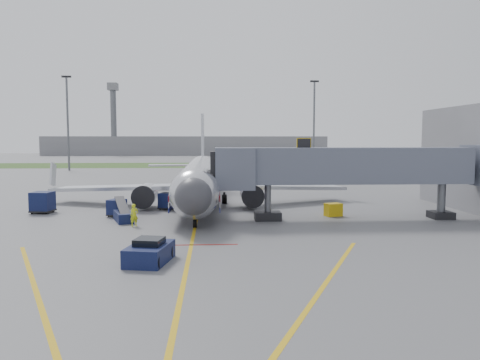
{
  "coord_description": "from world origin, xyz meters",
  "views": [
    {
      "loc": [
        1.44,
        -33.78,
        6.81
      ],
      "look_at": [
        3.8,
        7.37,
        3.2
      ],
      "focal_mm": 35.0,
      "sensor_mm": 36.0,
      "label": 1
    }
  ],
  "objects": [
    {
      "name": "ramp_worker",
      "position": [
        -4.76,
        2.77,
        0.88
      ],
      "size": [
        0.77,
        0.68,
        1.77
      ],
      "primitive_type": "imported",
      "rotation": [
        0.0,
        0.0,
        0.51
      ],
      "color": "#C7D819",
      "rests_on": "ground"
    },
    {
      "name": "ground",
      "position": [
        0.0,
        0.0,
        0.0
      ],
      "size": [
        400.0,
        400.0,
        0.0
      ],
      "primitive_type": "plane",
      "color": "#565659",
      "rests_on": "ground"
    },
    {
      "name": "apron_markings",
      "position": [
        0.0,
        -7.4,
        0.0
      ],
      "size": [
        21.52,
        50.0,
        0.01
      ],
      "color": "gold",
      "rests_on": "ground"
    },
    {
      "name": "baggage_cart_c",
      "position": [
        -14.35,
        10.01,
        1.0
      ],
      "size": [
        2.05,
        2.05,
        1.96
      ],
      "color": "#0C1436",
      "rests_on": "ground"
    },
    {
      "name": "baggage_cart_a",
      "position": [
        -3.0,
        11.55,
        0.82
      ],
      "size": [
        1.91,
        1.91,
        1.6
      ],
      "color": "#0C1436",
      "rests_on": "ground"
    },
    {
      "name": "baggage_cart_b",
      "position": [
        -7.11,
        7.69,
        0.76
      ],
      "size": [
        1.76,
        1.76,
        1.49
      ],
      "color": "#0C1436",
      "rests_on": "ground"
    },
    {
      "name": "jet_bridge",
      "position": [
        12.86,
        5.0,
        4.47
      ],
      "size": [
        25.3,
        4.0,
        6.9
      ],
      "color": "slate",
      "rests_on": "ground"
    },
    {
      "name": "pushback_tug",
      "position": [
        -2.11,
        -8.17,
        0.57
      ],
      "size": [
        2.63,
        3.62,
        1.37
      ],
      "color": "#0C1436",
      "rests_on": "ground"
    },
    {
      "name": "grass_strip",
      "position": [
        0.0,
        90.0,
        0.01
      ],
      "size": [
        300.0,
        25.0,
        0.01
      ],
      "primitive_type": "cube",
      "color": "#2D4C1E",
      "rests_on": "ground"
    },
    {
      "name": "belt_loader",
      "position": [
        -6.05,
        5.11,
        0.46
      ],
      "size": [
        2.24,
        3.94,
        1.87
      ],
      "color": "#0C1436",
      "rests_on": "ground"
    },
    {
      "name": "light_mast_left",
      "position": [
        -30.0,
        70.0,
        10.78
      ],
      "size": [
        2.0,
        0.44,
        20.4
      ],
      "color": "#595B60",
      "rests_on": "ground"
    },
    {
      "name": "light_mast_right",
      "position": [
        25.0,
        75.0,
        10.78
      ],
      "size": [
        2.0,
        0.44,
        20.4
      ],
      "color": "#595B60",
      "rests_on": "ground"
    },
    {
      "name": "airliner",
      "position": [
        0.0,
        15.25,
        2.65
      ],
      "size": [
        32.1,
        35.67,
        10.25
      ],
      "color": "silver",
      "rests_on": "ground"
    },
    {
      "name": "control_tower",
      "position": [
        -40.0,
        165.0,
        17.33
      ],
      "size": [
        4.0,
        4.0,
        30.0
      ],
      "color": "#595B60",
      "rests_on": "ground"
    },
    {
      "name": "ground_power_cart",
      "position": [
        12.05,
        6.73,
        0.56
      ],
      "size": [
        1.64,
        1.34,
        1.13
      ],
      "color": "gold",
      "rests_on": "ground"
    },
    {
      "name": "distant_terminal",
      "position": [
        -10.0,
        170.0,
        4.0
      ],
      "size": [
        120.0,
        14.0,
        8.0
      ],
      "primitive_type": "cube",
      "color": "slate",
      "rests_on": "ground"
    }
  ]
}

